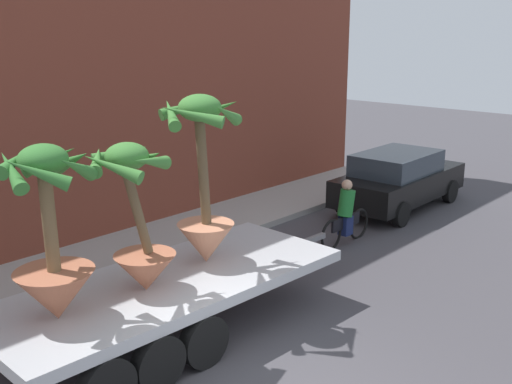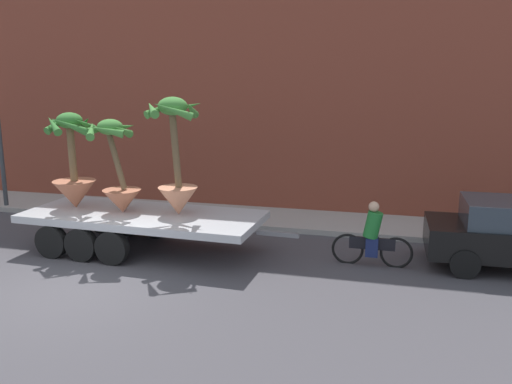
# 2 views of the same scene
# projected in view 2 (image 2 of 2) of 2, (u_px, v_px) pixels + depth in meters

# --- Properties ---
(ground_plane) EXTENTS (60.00, 60.00, 0.00)m
(ground_plane) POSITION_uv_depth(u_px,v_px,m) (75.00, 288.00, 11.08)
(ground_plane) COLOR #423F44
(sidewalk) EXTENTS (24.00, 2.20, 0.15)m
(sidewalk) POSITION_uv_depth(u_px,v_px,m) (186.00, 213.00, 16.83)
(sidewalk) COLOR #A39E99
(sidewalk) RESTS_ON ground
(building_facade) EXTENTS (24.00, 1.20, 9.61)m
(building_facade) POSITION_uv_depth(u_px,v_px,m) (202.00, 59.00, 17.42)
(building_facade) COLOR brown
(building_facade) RESTS_ON ground
(flatbed_trailer) EXTENTS (6.90, 2.56, 0.98)m
(flatbed_trailer) POSITION_uv_depth(u_px,v_px,m) (134.00, 221.00, 13.35)
(flatbed_trailer) COLOR #B7BABF
(flatbed_trailer) RESTS_ON ground
(potted_palm_rear) EXTENTS (1.37, 1.28, 2.29)m
(potted_palm_rear) POSITION_uv_depth(u_px,v_px,m) (117.00, 173.00, 13.10)
(potted_palm_rear) COLOR #B26647
(potted_palm_rear) RESTS_ON flatbed_trailer
(potted_palm_middle) EXTENTS (1.41, 1.44, 2.82)m
(potted_palm_middle) POSITION_uv_depth(u_px,v_px,m) (176.00, 164.00, 12.85)
(potted_palm_middle) COLOR tan
(potted_palm_middle) RESTS_ON flatbed_trailer
(potted_palm_front) EXTENTS (1.30, 1.32, 2.42)m
(potted_palm_front) POSITION_uv_depth(u_px,v_px,m) (73.00, 172.00, 13.56)
(potted_palm_front) COLOR #B26647
(potted_palm_front) RESTS_ON flatbed_trailer
(cyclist) EXTENTS (1.84, 0.34, 1.54)m
(cyclist) POSITION_uv_depth(u_px,v_px,m) (372.00, 237.00, 12.30)
(cyclist) COLOR black
(cyclist) RESTS_ON ground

